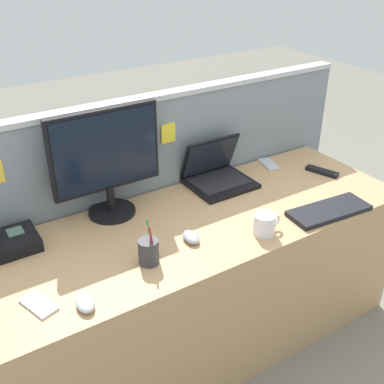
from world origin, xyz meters
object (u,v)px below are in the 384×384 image
object	(u,v)px
tv_remote	(322,171)
coffee_mug	(265,224)
keyboard_main	(329,211)
cell_phone_silver_slab	(269,164)
pen_cup	(149,251)
desktop_monitor	(106,158)
laptop	(216,173)
computer_mouse_left_hand	(85,303)
computer_mouse_right_hand	(191,237)
cell_phone_white_slab	(39,305)
desk_phone	(9,242)

from	to	relation	value
tv_remote	coffee_mug	xyz separation A→B (m)	(-0.61, -0.27, 0.04)
keyboard_main	cell_phone_silver_slab	size ratio (longest dim) A/B	2.67
pen_cup	cell_phone_silver_slab	distance (m)	1.03
desktop_monitor	laptop	distance (m)	0.60
laptop	coffee_mug	world-z (taller)	laptop
keyboard_main	tv_remote	distance (m)	0.40
keyboard_main	computer_mouse_left_hand	xyz separation A→B (m)	(-1.14, 0.01, 0.01)
computer_mouse_right_hand	cell_phone_silver_slab	size ratio (longest dim) A/B	0.70
computer_mouse_right_hand	cell_phone_white_slab	size ratio (longest dim) A/B	0.73
computer_mouse_left_hand	cell_phone_silver_slab	distance (m)	1.34
cell_phone_white_slab	pen_cup	bearing A→B (deg)	-16.63
computer_mouse_left_hand	cell_phone_white_slab	xyz separation A→B (m)	(-0.13, 0.09, -0.01)
cell_phone_silver_slab	tv_remote	bearing A→B (deg)	-38.28
laptop	cell_phone_white_slab	bearing A→B (deg)	-158.04
pen_cup	tv_remote	world-z (taller)	pen_cup
desk_phone	tv_remote	xyz separation A→B (m)	(1.53, -0.19, -0.02)
laptop	desk_phone	distance (m)	1.01
keyboard_main	computer_mouse_right_hand	size ratio (longest dim) A/B	3.81
cell_phone_silver_slab	desk_phone	bearing A→B (deg)	-163.71
laptop	cell_phone_silver_slab	distance (m)	0.36
desktop_monitor	desk_phone	bearing A→B (deg)	-174.59
laptop	desktop_monitor	bearing A→B (deg)	178.26
desk_phone	computer_mouse_left_hand	world-z (taller)	desk_phone
cell_phone_silver_slab	laptop	bearing A→B (deg)	-163.56
tv_remote	pen_cup	bearing A→B (deg)	170.02
computer_mouse_left_hand	keyboard_main	bearing A→B (deg)	6.30
desktop_monitor	tv_remote	distance (m)	1.14
computer_mouse_right_hand	computer_mouse_left_hand	bearing A→B (deg)	-157.42
desktop_monitor	computer_mouse_right_hand	world-z (taller)	desktop_monitor
computer_mouse_right_hand	tv_remote	distance (m)	0.91
computer_mouse_right_hand	cell_phone_white_slab	distance (m)	0.64
computer_mouse_right_hand	computer_mouse_left_hand	size ratio (longest dim) A/B	1.00
tv_remote	keyboard_main	bearing A→B (deg)	-150.96
cell_phone_white_slab	desk_phone	bearing A→B (deg)	71.64
computer_mouse_right_hand	coffee_mug	world-z (taller)	coffee_mug
computer_mouse_left_hand	cell_phone_silver_slab	xyz separation A→B (m)	(1.24, 0.51, -0.01)
computer_mouse_left_hand	tv_remote	size ratio (longest dim) A/B	0.59
desk_phone	coffee_mug	size ratio (longest dim) A/B	1.58
cell_phone_white_slab	coffee_mug	world-z (taller)	coffee_mug
desk_phone	computer_mouse_right_hand	world-z (taller)	desk_phone
computer_mouse_left_hand	laptop	bearing A→B (deg)	36.37
computer_mouse_right_hand	cell_phone_white_slab	bearing A→B (deg)	-168.38
laptop	keyboard_main	world-z (taller)	laptop
desk_phone	coffee_mug	distance (m)	1.03
pen_cup	coffee_mug	size ratio (longest dim) A/B	1.37
laptop	computer_mouse_right_hand	xyz separation A→B (m)	(-0.38, -0.36, -0.04)
desk_phone	pen_cup	xyz separation A→B (m)	(0.42, -0.37, 0.02)
laptop	computer_mouse_right_hand	bearing A→B (deg)	-136.21
desk_phone	cell_phone_silver_slab	xyz separation A→B (m)	(1.37, 0.04, -0.03)
computer_mouse_left_hand	tv_remote	bearing A→B (deg)	18.40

